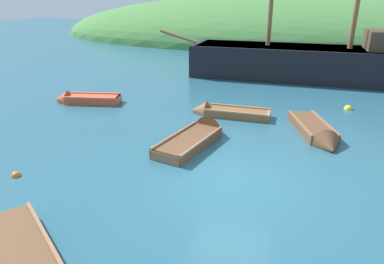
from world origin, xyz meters
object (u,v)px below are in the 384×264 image
object	(u,v)px
rowboat_portside	(197,138)
buoy_yellow	(348,109)
buoy_orange	(16,176)
rowboat_outer_right	(317,134)
rowboat_far	(225,113)
rowboat_near_dock	(84,100)
sailing_ship	(311,67)

from	to	relation	value
rowboat_portside	buoy_yellow	xyz separation A→B (m)	(5.61, 5.92, -0.11)
rowboat_portside	buoy_orange	distance (m)	6.12
rowboat_outer_right	buoy_orange	distance (m)	10.54
rowboat_far	rowboat_portside	bearing A→B (deg)	83.37
rowboat_far	rowboat_near_dock	xyz separation A→B (m)	(-7.17, -0.35, 0.02)
rowboat_far	rowboat_near_dock	bearing A→B (deg)	1.27
buoy_yellow	rowboat_near_dock	bearing A→B (deg)	-165.90
rowboat_far	rowboat_near_dock	distance (m)	7.18
sailing_ship	rowboat_near_dock	size ratio (longest dim) A/B	5.11
sailing_ship	rowboat_far	xyz separation A→B (m)	(-3.46, -8.74, -0.67)
buoy_orange	buoy_yellow	xyz separation A→B (m)	(9.93, 10.25, 0.00)
rowboat_outer_right	buoy_orange	world-z (taller)	rowboat_outer_right
sailing_ship	buoy_yellow	xyz separation A→B (m)	(1.88, -5.95, -0.77)
rowboat_near_dock	rowboat_outer_right	bearing A→B (deg)	161.73
sailing_ship	rowboat_portside	distance (m)	12.46
rowboat_near_dock	buoy_orange	world-z (taller)	rowboat_near_dock
rowboat_far	buoy_yellow	world-z (taller)	rowboat_far
sailing_ship	buoy_yellow	distance (m)	6.28
rowboat_outer_right	sailing_ship	bearing A→B (deg)	162.49
rowboat_portside	rowboat_outer_right	size ratio (longest dim) A/B	1.03
sailing_ship	buoy_yellow	bearing A→B (deg)	105.87
rowboat_far	buoy_yellow	distance (m)	6.02
buoy_orange	rowboat_outer_right	bearing A→B (deg)	36.05
rowboat_far	rowboat_portside	xyz separation A→B (m)	(-0.28, -3.13, 0.01)
sailing_ship	rowboat_far	size ratio (longest dim) A/B	4.91
buoy_yellow	sailing_ship	bearing A→B (deg)	107.51
buoy_orange	rowboat_far	bearing A→B (deg)	58.37
buoy_orange	sailing_ship	bearing A→B (deg)	63.56
sailing_ship	buoy_orange	xyz separation A→B (m)	(-8.06, -16.20, -0.77)
rowboat_far	rowboat_outer_right	world-z (taller)	rowboat_outer_right
rowboat_far	rowboat_near_dock	world-z (taller)	rowboat_near_dock
rowboat_portside	rowboat_near_dock	world-z (taller)	rowboat_portside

